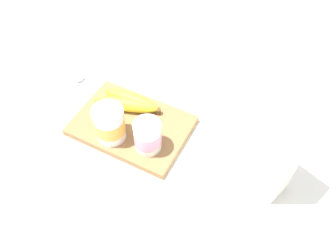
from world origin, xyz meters
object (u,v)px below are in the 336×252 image
Objects in this scene: cutting_board at (132,126)px; yogurt_cup_back at (110,124)px; banana_bunch at (129,102)px; spoon at (74,84)px; cereal_box at (256,130)px; yogurt_cup_front at (148,136)px.

yogurt_cup_back is (0.02, 0.06, 0.06)m from cutting_board.
spoon is at bearing -3.18° from banana_bunch.
yogurt_cup_back is (0.32, 0.07, -0.08)m from cereal_box.
yogurt_cup_back is at bearing 150.96° from spoon.
spoon is at bearing -14.01° from cutting_board.
yogurt_cup_front reaches higher than cutting_board.
yogurt_cup_back is at bearing 96.88° from banana_bunch.
cutting_board is 3.04× the size of yogurt_cup_back.
yogurt_cup_back reaches higher than cutting_board.
banana_bunch is at bearing -39.35° from yogurt_cup_front.
spoon is (0.20, -0.11, -0.06)m from yogurt_cup_back.
spoon is at bearing -164.39° from cereal_box.
yogurt_cup_back is (0.10, 0.01, 0.01)m from yogurt_cup_front.
cutting_board is at bearing -111.13° from yogurt_cup_back.
cereal_box is (-0.30, -0.02, 0.14)m from cutting_board.
cereal_box is 2.23× the size of spoon.
cereal_box is 0.35m from banana_bunch.
spoon is (0.23, -0.06, -0.00)m from cutting_board.
yogurt_cup_back is 0.24m from spoon.
cutting_board is at bearing -156.90° from cereal_box.
cutting_board is 0.08m from yogurt_cup_back.
yogurt_cup_front is 0.32m from spoon.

